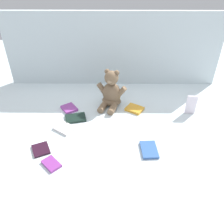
{
  "coord_description": "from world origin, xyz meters",
  "views": [
    {
      "loc": [
        0.01,
        -1.3,
        0.94
      ],
      "look_at": [
        -0.0,
        -0.1,
        0.1
      ],
      "focal_mm": 37.41,
      "sensor_mm": 36.0,
      "label": 1
    }
  ],
  "objects_px": {
    "book_case_2": "(51,164)",
    "book_case_7": "(191,105)",
    "teddy_bear": "(111,93)",
    "book_case_4": "(76,118)",
    "book_case_0": "(41,149)",
    "book_case_6": "(69,108)",
    "book_case_1": "(149,150)",
    "book_case_3": "(135,109)",
    "book_case_5": "(64,128)"
  },
  "relations": [
    {
      "from": "book_case_0",
      "to": "book_case_6",
      "type": "bearing_deg",
      "value": -128.66
    },
    {
      "from": "book_case_5",
      "to": "book_case_6",
      "type": "relative_size",
      "value": 1.15
    },
    {
      "from": "book_case_3",
      "to": "book_case_2",
      "type": "bearing_deg",
      "value": -10.63
    },
    {
      "from": "book_case_0",
      "to": "book_case_5",
      "type": "height_order",
      "value": "book_case_5"
    },
    {
      "from": "teddy_bear",
      "to": "book_case_2",
      "type": "height_order",
      "value": "teddy_bear"
    },
    {
      "from": "teddy_bear",
      "to": "book_case_2",
      "type": "distance_m",
      "value": 0.67
    },
    {
      "from": "book_case_3",
      "to": "book_case_5",
      "type": "height_order",
      "value": "book_case_3"
    },
    {
      "from": "book_case_1",
      "to": "book_case_2",
      "type": "relative_size",
      "value": 1.29
    },
    {
      "from": "book_case_0",
      "to": "book_case_7",
      "type": "relative_size",
      "value": 0.74
    },
    {
      "from": "book_case_4",
      "to": "book_case_6",
      "type": "bearing_deg",
      "value": 14.38
    },
    {
      "from": "book_case_2",
      "to": "book_case_5",
      "type": "bearing_deg",
      "value": 42.13
    },
    {
      "from": "book_case_1",
      "to": "book_case_5",
      "type": "bearing_deg",
      "value": 156.17
    },
    {
      "from": "book_case_6",
      "to": "book_case_1",
      "type": "bearing_deg",
      "value": 106.9
    },
    {
      "from": "book_case_2",
      "to": "book_case_4",
      "type": "bearing_deg",
      "value": 35.32
    },
    {
      "from": "book_case_7",
      "to": "book_case_1",
      "type": "bearing_deg",
      "value": -127.53
    },
    {
      "from": "book_case_1",
      "to": "book_case_3",
      "type": "height_order",
      "value": "book_case_3"
    },
    {
      "from": "book_case_2",
      "to": "book_case_7",
      "type": "distance_m",
      "value": 0.98
    },
    {
      "from": "teddy_bear",
      "to": "book_case_6",
      "type": "height_order",
      "value": "teddy_bear"
    },
    {
      "from": "teddy_bear",
      "to": "book_case_3",
      "type": "distance_m",
      "value": 0.2
    },
    {
      "from": "book_case_0",
      "to": "book_case_1",
      "type": "bearing_deg",
      "value": 154.62
    },
    {
      "from": "book_case_1",
      "to": "book_case_6",
      "type": "relative_size",
      "value": 1.26
    },
    {
      "from": "book_case_0",
      "to": "book_case_1",
      "type": "height_order",
      "value": "book_case_1"
    },
    {
      "from": "book_case_4",
      "to": "book_case_7",
      "type": "relative_size",
      "value": 0.96
    },
    {
      "from": "book_case_7",
      "to": "book_case_2",
      "type": "bearing_deg",
      "value": -146.95
    },
    {
      "from": "teddy_bear",
      "to": "book_case_4",
      "type": "relative_size",
      "value": 2.01
    },
    {
      "from": "book_case_5",
      "to": "book_case_0",
      "type": "bearing_deg",
      "value": -173.02
    },
    {
      "from": "book_case_7",
      "to": "teddy_bear",
      "type": "bearing_deg",
      "value": 172.63
    },
    {
      "from": "teddy_bear",
      "to": "book_case_3",
      "type": "xyz_separation_m",
      "value": [
        0.17,
        -0.07,
        -0.09
      ]
    },
    {
      "from": "book_case_0",
      "to": "book_case_2",
      "type": "height_order",
      "value": "book_case_2"
    },
    {
      "from": "book_case_5",
      "to": "book_case_7",
      "type": "height_order",
      "value": "book_case_7"
    },
    {
      "from": "book_case_1",
      "to": "book_case_4",
      "type": "xyz_separation_m",
      "value": [
        -0.46,
        0.3,
        -0.0
      ]
    },
    {
      "from": "book_case_2",
      "to": "book_case_7",
      "type": "bearing_deg",
      "value": -15.3
    },
    {
      "from": "book_case_0",
      "to": "book_case_2",
      "type": "relative_size",
      "value": 0.99
    },
    {
      "from": "teddy_bear",
      "to": "book_case_3",
      "type": "bearing_deg",
      "value": -4.86
    },
    {
      "from": "book_case_3",
      "to": "book_case_6",
      "type": "height_order",
      "value": "same"
    },
    {
      "from": "book_case_0",
      "to": "book_case_3",
      "type": "distance_m",
      "value": 0.69
    },
    {
      "from": "book_case_5",
      "to": "book_case_6",
      "type": "distance_m",
      "value": 0.22
    },
    {
      "from": "book_case_3",
      "to": "book_case_5",
      "type": "bearing_deg",
      "value": -32.6
    },
    {
      "from": "book_case_3",
      "to": "book_case_4",
      "type": "height_order",
      "value": "book_case_3"
    },
    {
      "from": "book_case_5",
      "to": "book_case_6",
      "type": "bearing_deg",
      "value": 36.18
    },
    {
      "from": "teddy_bear",
      "to": "book_case_4",
      "type": "height_order",
      "value": "teddy_bear"
    },
    {
      "from": "book_case_2",
      "to": "book_case_0",
      "type": "bearing_deg",
      "value": 83.03
    },
    {
      "from": "book_case_0",
      "to": "book_case_6",
      "type": "height_order",
      "value": "book_case_6"
    },
    {
      "from": "teddy_bear",
      "to": "book_case_4",
      "type": "xyz_separation_m",
      "value": [
        -0.24,
        -0.18,
        -0.09
      ]
    },
    {
      "from": "book_case_3",
      "to": "book_case_6",
      "type": "bearing_deg",
      "value": -58.33
    },
    {
      "from": "teddy_bear",
      "to": "book_case_7",
      "type": "distance_m",
      "value": 0.56
    },
    {
      "from": "teddy_bear",
      "to": "book_case_1",
      "type": "distance_m",
      "value": 0.53
    },
    {
      "from": "teddy_bear",
      "to": "book_case_5",
      "type": "xyz_separation_m",
      "value": [
        -0.29,
        -0.29,
        -0.09
      ]
    },
    {
      "from": "book_case_3",
      "to": "book_case_4",
      "type": "xyz_separation_m",
      "value": [
        -0.4,
        -0.11,
        -0.0
      ]
    },
    {
      "from": "book_case_1",
      "to": "book_case_6",
      "type": "distance_m",
      "value": 0.66
    }
  ]
}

